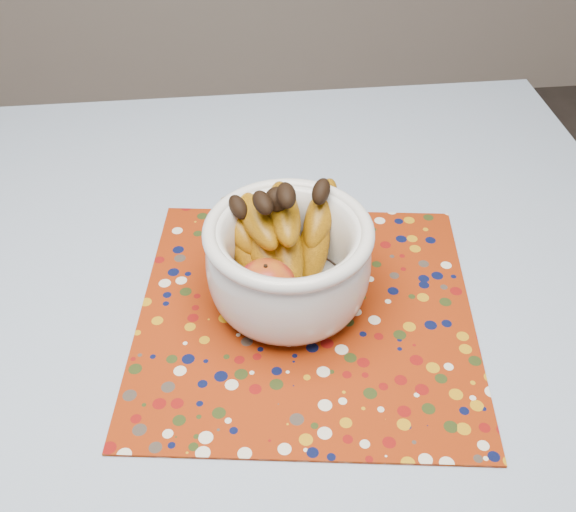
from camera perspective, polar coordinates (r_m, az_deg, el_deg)
The scene contains 4 objects.
table at distance 0.94m, azimuth -5.40°, elevation -11.00°, with size 1.20×1.20×0.75m.
tablecloth at distance 0.88m, azimuth -5.74°, elevation -7.77°, with size 1.32×1.32×0.01m, color #637BA5.
placemat at distance 0.90m, azimuth 1.52°, elevation -4.90°, with size 0.44×0.44×0.00m, color maroon.
fruit_bowl at distance 0.87m, azimuth -0.37°, elevation 0.37°, with size 0.24×0.23×0.18m.
Camera 1 is at (0.03, -0.57, 1.42)m, focal length 42.00 mm.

